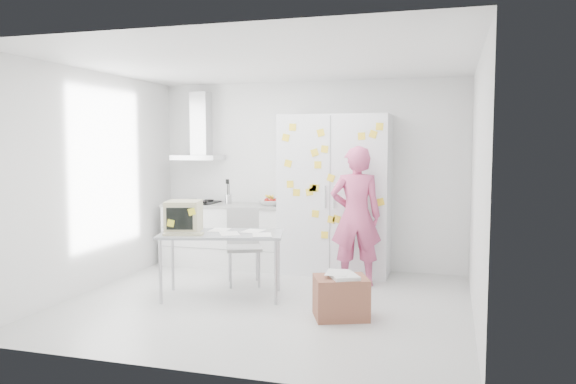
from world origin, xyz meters
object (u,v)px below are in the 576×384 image
(person, at_px, (356,216))
(chair, at_px, (244,241))
(desk, at_px, (197,224))
(cardboard_box, at_px, (341,297))

(person, distance_m, chair, 1.48)
(desk, relative_size, cardboard_box, 2.36)
(desk, bearing_deg, chair, 53.65)
(person, xyz_separation_m, cardboard_box, (0.08, -1.40, -0.67))
(person, bearing_deg, desk, 16.64)
(chair, bearing_deg, cardboard_box, -60.37)
(desk, height_order, chair, desk)
(person, relative_size, cardboard_box, 2.70)
(desk, xyz_separation_m, cardboard_box, (1.79, -0.35, -0.64))
(person, height_order, desk, person)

